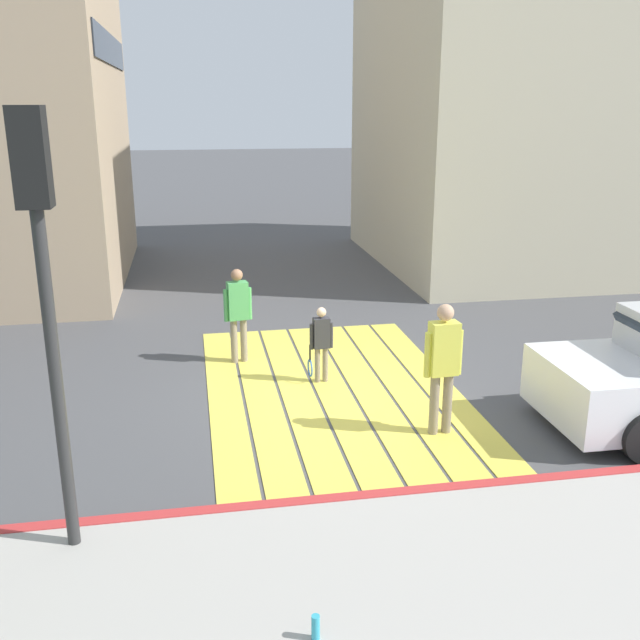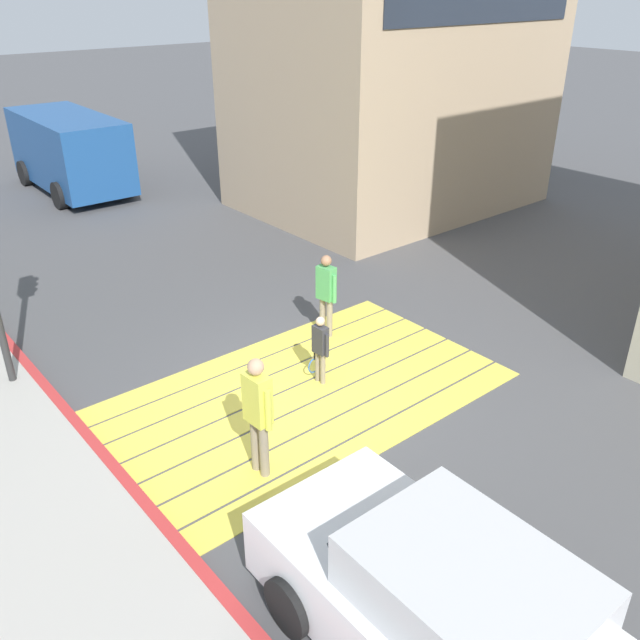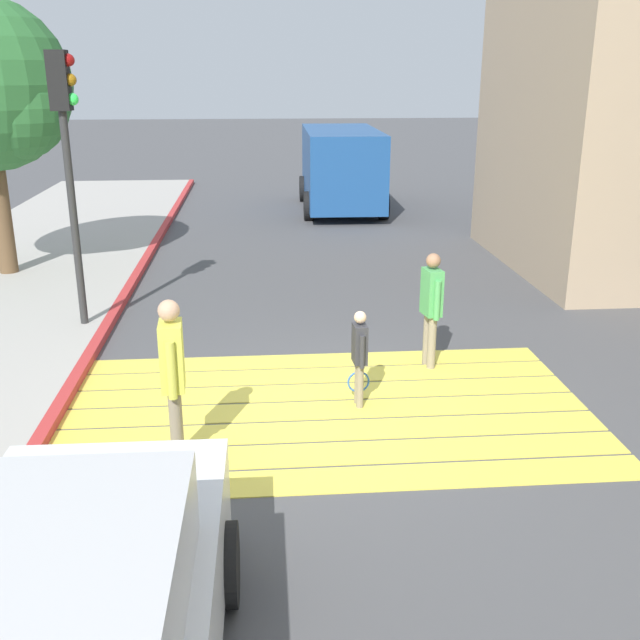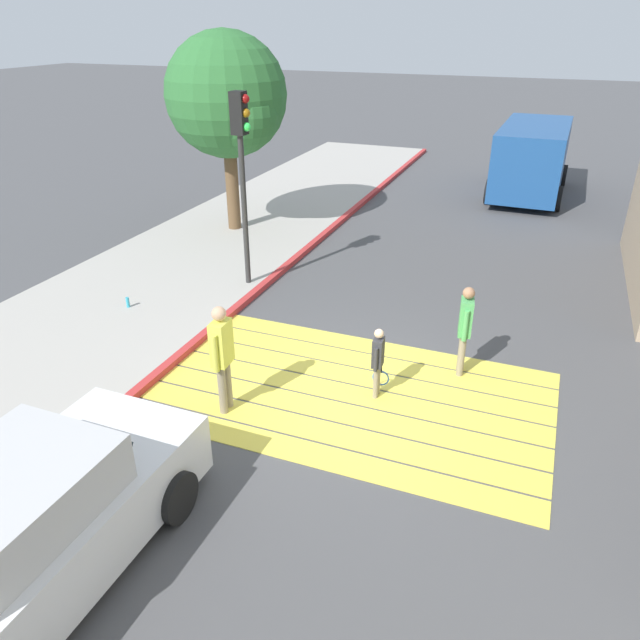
{
  "view_description": "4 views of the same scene",
  "coord_description": "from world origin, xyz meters",
  "px_view_note": "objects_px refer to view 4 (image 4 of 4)",
  "views": [
    {
      "loc": [
        -10.03,
        2.02,
        4.26
      ],
      "look_at": [
        -0.38,
        0.27,
        1.28
      ],
      "focal_mm": 40.25,
      "sensor_mm": 36.0,
      "label": 1
    },
    {
      "loc": [
        -5.65,
        -7.16,
        6.06
      ],
      "look_at": [
        0.46,
        0.19,
        1.13
      ],
      "focal_mm": 37.24,
      "sensor_mm": 36.0,
      "label": 2
    },
    {
      "loc": [
        -0.76,
        -8.24,
        3.94
      ],
      "look_at": [
        -0.1,
        -0.17,
        1.23
      ],
      "focal_mm": 41.7,
      "sensor_mm": 36.0,
      "label": 3
    },
    {
      "loc": [
        2.57,
        -7.9,
        5.57
      ],
      "look_at": [
        -0.74,
        0.51,
        0.99
      ],
      "focal_mm": 33.76,
      "sensor_mm": 36.0,
      "label": 4
    }
  ],
  "objects_px": {
    "water_bottle": "(128,302)",
    "pedestrian_child_with_racket": "(378,359)",
    "traffic_light_corner": "(242,153)",
    "street_tree": "(229,99)",
    "pedestrian_adult_trailing": "(222,352)",
    "pedestrian_adult_lead": "(465,325)",
    "van_down_street": "(532,158)",
    "car_parked_near_curb": "(27,531)"
  },
  "relations": [
    {
      "from": "water_bottle",
      "to": "pedestrian_child_with_racket",
      "type": "bearing_deg",
      "value": -10.7
    },
    {
      "from": "traffic_light_corner",
      "to": "water_bottle",
      "type": "distance_m",
      "value": 3.92
    },
    {
      "from": "street_tree",
      "to": "pedestrian_adult_trailing",
      "type": "height_order",
      "value": "street_tree"
    },
    {
      "from": "street_tree",
      "to": "pedestrian_adult_lead",
      "type": "distance_m",
      "value": 9.39
    },
    {
      "from": "pedestrian_adult_lead",
      "to": "pedestrian_adult_trailing",
      "type": "xyz_separation_m",
      "value": [
        -3.24,
        -2.44,
        0.1
      ]
    },
    {
      "from": "pedestrian_adult_lead",
      "to": "street_tree",
      "type": "bearing_deg",
      "value": 143.73
    },
    {
      "from": "pedestrian_child_with_racket",
      "to": "street_tree",
      "type": "bearing_deg",
      "value": 133.1
    },
    {
      "from": "van_down_street",
      "to": "pedestrian_adult_lead",
      "type": "relative_size",
      "value": 3.21
    },
    {
      "from": "car_parked_near_curb",
      "to": "traffic_light_corner",
      "type": "bearing_deg",
      "value": 101.13
    },
    {
      "from": "van_down_street",
      "to": "pedestrian_child_with_racket",
      "type": "xyz_separation_m",
      "value": [
        -1.29,
        -13.79,
        -0.59
      ]
    },
    {
      "from": "car_parked_near_curb",
      "to": "street_tree",
      "type": "height_order",
      "value": "street_tree"
    },
    {
      "from": "van_down_street",
      "to": "traffic_light_corner",
      "type": "xyz_separation_m",
      "value": [
        -5.27,
        -10.61,
        1.76
      ]
    },
    {
      "from": "traffic_light_corner",
      "to": "pedestrian_child_with_racket",
      "type": "bearing_deg",
      "value": -38.65
    },
    {
      "from": "street_tree",
      "to": "water_bottle",
      "type": "xyz_separation_m",
      "value": [
        0.37,
        -5.44,
        -3.4
      ]
    },
    {
      "from": "pedestrian_adult_trailing",
      "to": "pedestrian_adult_lead",
      "type": "bearing_deg",
      "value": 37.0
    },
    {
      "from": "traffic_light_corner",
      "to": "street_tree",
      "type": "relative_size",
      "value": 0.8
    },
    {
      "from": "car_parked_near_curb",
      "to": "street_tree",
      "type": "bearing_deg",
      "value": 108.04
    },
    {
      "from": "van_down_street",
      "to": "street_tree",
      "type": "distance_m",
      "value": 10.63
    },
    {
      "from": "car_parked_near_curb",
      "to": "pedestrian_adult_trailing",
      "type": "distance_m",
      "value": 3.62
    },
    {
      "from": "car_parked_near_curb",
      "to": "pedestrian_adult_trailing",
      "type": "xyz_separation_m",
      "value": [
        0.31,
        3.59,
        0.31
      ]
    },
    {
      "from": "van_down_street",
      "to": "car_parked_near_curb",
      "type": "bearing_deg",
      "value": -101.22
    },
    {
      "from": "car_parked_near_curb",
      "to": "water_bottle",
      "type": "height_order",
      "value": "car_parked_near_curb"
    },
    {
      "from": "van_down_street",
      "to": "pedestrian_child_with_racket",
      "type": "distance_m",
      "value": 13.87
    },
    {
      "from": "street_tree",
      "to": "water_bottle",
      "type": "height_order",
      "value": "street_tree"
    },
    {
      "from": "van_down_street",
      "to": "water_bottle",
      "type": "relative_size",
      "value": 23.81
    },
    {
      "from": "car_parked_near_curb",
      "to": "traffic_light_corner",
      "type": "distance_m",
      "value": 8.49
    },
    {
      "from": "car_parked_near_curb",
      "to": "pedestrian_child_with_racket",
      "type": "xyz_separation_m",
      "value": [
        2.41,
        4.83,
        -0.05
      ]
    },
    {
      "from": "van_down_street",
      "to": "street_tree",
      "type": "height_order",
      "value": "street_tree"
    },
    {
      "from": "car_parked_near_curb",
      "to": "street_tree",
      "type": "relative_size",
      "value": 0.81
    },
    {
      "from": "pedestrian_adult_lead",
      "to": "pedestrian_adult_trailing",
      "type": "bearing_deg",
      "value": -143.0
    },
    {
      "from": "car_parked_near_curb",
      "to": "pedestrian_adult_lead",
      "type": "relative_size",
      "value": 2.65
    },
    {
      "from": "traffic_light_corner",
      "to": "pedestrian_child_with_racket",
      "type": "distance_m",
      "value": 5.62
    },
    {
      "from": "street_tree",
      "to": "pedestrian_adult_lead",
      "type": "xyz_separation_m",
      "value": [
        7.26,
        -5.33,
        -2.68
      ]
    },
    {
      "from": "street_tree",
      "to": "pedestrian_adult_lead",
      "type": "height_order",
      "value": "street_tree"
    },
    {
      "from": "car_parked_near_curb",
      "to": "pedestrian_child_with_racket",
      "type": "relative_size",
      "value": 3.5
    },
    {
      "from": "traffic_light_corner",
      "to": "pedestrian_adult_trailing",
      "type": "bearing_deg",
      "value": -66.85
    },
    {
      "from": "pedestrian_child_with_racket",
      "to": "van_down_street",
      "type": "bearing_deg",
      "value": 84.67
    },
    {
      "from": "water_bottle",
      "to": "pedestrian_adult_trailing",
      "type": "bearing_deg",
      "value": -32.54
    },
    {
      "from": "traffic_light_corner",
      "to": "pedestrian_adult_lead",
      "type": "height_order",
      "value": "traffic_light_corner"
    },
    {
      "from": "traffic_light_corner",
      "to": "pedestrian_adult_trailing",
      "type": "height_order",
      "value": "traffic_light_corner"
    },
    {
      "from": "water_bottle",
      "to": "pedestrian_child_with_racket",
      "type": "relative_size",
      "value": 0.18
    },
    {
      "from": "pedestrian_adult_lead",
      "to": "van_down_street",
      "type": "bearing_deg",
      "value": 89.37
    }
  ]
}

